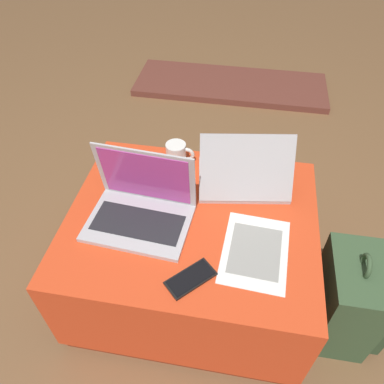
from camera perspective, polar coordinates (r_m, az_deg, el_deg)
ground_plane at (r=1.68m, az=-0.04°, el=-13.69°), size 14.00×14.00×0.00m
ottoman at (r=1.50m, az=-0.04°, el=-9.32°), size 0.88×0.73×0.44m
laptop_near at (r=1.30m, az=-7.77°, el=-2.24°), size 0.37×0.27×0.26m
laptop_far at (r=1.42m, az=7.88°, el=2.48°), size 0.37×0.30×0.23m
cell_phone at (r=1.17m, az=-0.21°, el=-13.02°), size 0.16×0.16×0.01m
backpack at (r=1.54m, az=22.82°, el=-15.02°), size 0.24×0.29×0.46m
paper_sheet at (r=1.25m, az=9.60°, el=-8.83°), size 0.23×0.31×0.00m
coffee_mug at (r=1.51m, az=-2.31°, el=5.92°), size 0.12×0.08×0.09m
fireplace_hearth at (r=2.92m, az=5.89°, el=15.96°), size 1.40×0.50×0.04m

